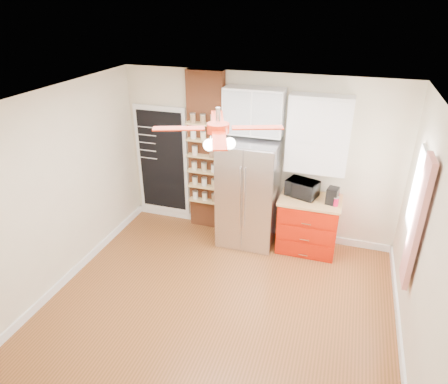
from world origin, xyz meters
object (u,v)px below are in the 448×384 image
(coffee_maker, at_px, (332,196))
(pantry_jar_oats, at_px, (195,151))
(red_cabinet, at_px, (308,224))
(toaster_oven, at_px, (302,188))
(canister_left, at_px, (335,202))
(fridge, at_px, (248,193))
(ceiling_fan, at_px, (218,129))

(coffee_maker, height_order, pantry_jar_oats, pantry_jar_oats)
(red_cabinet, distance_m, pantry_jar_oats, 2.16)
(toaster_oven, bearing_deg, coffee_maker, 5.14)
(coffee_maker, bearing_deg, red_cabinet, -175.67)
(canister_left, bearing_deg, fridge, 177.72)
(toaster_oven, bearing_deg, canister_left, -0.55)
(ceiling_fan, relative_size, coffee_maker, 5.68)
(fridge, relative_size, red_cabinet, 1.86)
(ceiling_fan, bearing_deg, toaster_oven, 66.25)
(coffee_maker, bearing_deg, pantry_jar_oats, -172.30)
(canister_left, bearing_deg, ceiling_fan, -129.29)
(ceiling_fan, bearing_deg, pantry_jar_oats, 119.50)
(toaster_oven, bearing_deg, red_cabinet, -7.34)
(fridge, distance_m, ceiling_fan, 2.25)
(fridge, bearing_deg, canister_left, -2.28)
(coffee_maker, distance_m, canister_left, 0.10)
(fridge, distance_m, red_cabinet, 1.06)
(ceiling_fan, relative_size, pantry_jar_oats, 9.74)
(fridge, bearing_deg, coffee_maker, 0.66)
(ceiling_fan, xyz_separation_m, canister_left, (1.29, 1.58, -1.46))
(red_cabinet, bearing_deg, canister_left, -15.60)
(toaster_oven, bearing_deg, fridge, -153.65)
(toaster_oven, relative_size, canister_left, 3.55)
(red_cabinet, relative_size, ceiling_fan, 0.67)
(toaster_oven, height_order, coffee_maker, toaster_oven)
(fridge, relative_size, pantry_jar_oats, 12.17)
(red_cabinet, relative_size, toaster_oven, 2.02)
(ceiling_fan, relative_size, canister_left, 10.64)
(fridge, relative_size, canister_left, 13.31)
(fridge, height_order, canister_left, fridge)
(ceiling_fan, bearing_deg, coffee_maker, 53.10)
(coffee_maker, xyz_separation_m, pantry_jar_oats, (-2.23, 0.12, 0.42))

